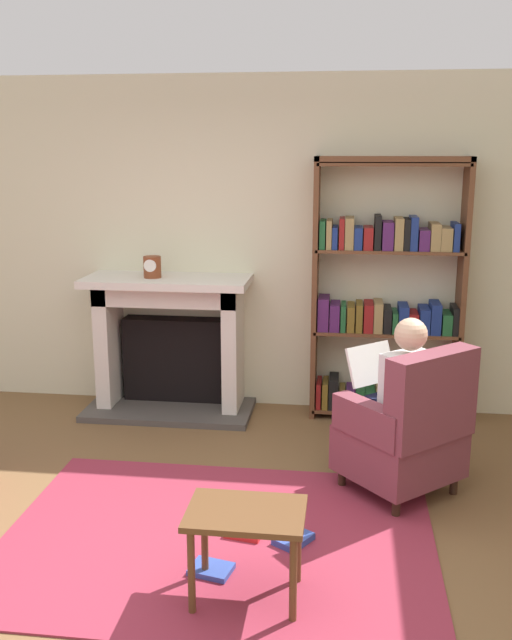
# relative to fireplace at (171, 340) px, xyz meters

# --- Properties ---
(ground) EXTENTS (14.00, 14.00, 0.00)m
(ground) POSITION_rel_fireplace_xyz_m (0.75, -2.30, -0.59)
(ground) COLOR brown
(back_wall) EXTENTS (5.60, 0.10, 2.70)m
(back_wall) POSITION_rel_fireplace_xyz_m (0.75, 0.25, 0.76)
(back_wall) COLOR beige
(back_wall) RESTS_ON ground
(area_rug) EXTENTS (2.40, 1.80, 0.01)m
(area_rug) POSITION_rel_fireplace_xyz_m (0.75, -2.00, -0.59)
(area_rug) COLOR maroon
(area_rug) RESTS_ON ground
(fireplace) EXTENTS (1.36, 0.64, 1.13)m
(fireplace) POSITION_rel_fireplace_xyz_m (0.00, 0.00, 0.00)
(fireplace) COLOR #4C4742
(fireplace) RESTS_ON ground
(mantel_clock) EXTENTS (0.14, 0.14, 0.17)m
(mantel_clock) POSITION_rel_fireplace_xyz_m (-0.11, -0.10, 0.62)
(mantel_clock) COLOR brown
(mantel_clock) RESTS_ON fireplace
(bookshelf) EXTENTS (1.17, 0.32, 2.07)m
(bookshelf) POSITION_rel_fireplace_xyz_m (1.74, 0.04, 0.38)
(bookshelf) COLOR brown
(bookshelf) RESTS_ON ground
(armchair_reading) EXTENTS (0.89, 0.89, 0.97)m
(armchair_reading) POSITION_rel_fireplace_xyz_m (1.83, -1.31, -0.17)
(armchair_reading) COLOR #331E14
(armchair_reading) RESTS_ON ground
(seated_reader) EXTENTS (0.58, 0.59, 1.14)m
(seated_reader) POSITION_rel_fireplace_xyz_m (1.75, -1.23, 0.03)
(seated_reader) COLOR silver
(seated_reader) RESTS_ON ground
(side_table) EXTENTS (0.56, 0.39, 0.47)m
(side_table) POSITION_rel_fireplace_xyz_m (0.98, -2.50, -0.20)
(side_table) COLOR brown
(side_table) RESTS_ON ground
(scattered_books) EXTENTS (0.63, 0.69, 0.04)m
(scattered_books) POSITION_rel_fireplace_xyz_m (0.96, -2.03, -0.57)
(scattered_books) COLOR red
(scattered_books) RESTS_ON area_rug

